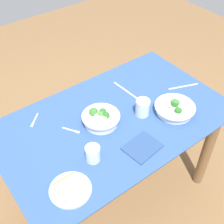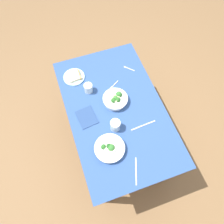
% 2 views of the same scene
% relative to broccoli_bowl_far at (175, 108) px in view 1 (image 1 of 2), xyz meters
% --- Properties ---
extents(ground_plane, '(6.00, 6.00, 0.00)m').
position_rel_broccoli_bowl_far_xyz_m(ground_plane, '(0.32, -0.16, -0.78)').
color(ground_plane, brown).
extents(dining_table, '(1.33, 0.81, 0.75)m').
position_rel_broccoli_bowl_far_xyz_m(dining_table, '(0.32, -0.16, -0.16)').
color(dining_table, '#2D4C84').
rests_on(dining_table, ground_plane).
extents(broccoli_bowl_far, '(0.24, 0.24, 0.08)m').
position_rel_broccoli_bowl_far_xyz_m(broccoli_bowl_far, '(0.00, 0.00, 0.00)').
color(broccoli_bowl_far, white).
rests_on(broccoli_bowl_far, dining_table).
extents(broccoli_bowl_near, '(0.21, 0.21, 0.09)m').
position_rel_broccoli_bowl_far_xyz_m(broccoli_bowl_near, '(0.39, -0.19, 0.01)').
color(broccoli_bowl_near, white).
rests_on(broccoli_bowl_near, dining_table).
extents(bread_side_plate, '(0.20, 0.20, 0.03)m').
position_rel_broccoli_bowl_far_xyz_m(bread_side_plate, '(0.76, 0.08, -0.02)').
color(bread_side_plate, '#99C6D1').
rests_on(bread_side_plate, dining_table).
extents(water_glass_center, '(0.07, 0.07, 0.09)m').
position_rel_broccoli_bowl_far_xyz_m(water_glass_center, '(0.57, -0.00, 0.01)').
color(water_glass_center, silver).
rests_on(water_glass_center, dining_table).
extents(water_glass_side, '(0.08, 0.08, 0.10)m').
position_rel_broccoli_bowl_far_xyz_m(water_glass_side, '(0.16, -0.10, 0.02)').
color(water_glass_side, silver).
rests_on(water_glass_side, dining_table).
extents(fork_by_far_bowl, '(0.06, 0.10, 0.00)m').
position_rel_broccoli_bowl_far_xyz_m(fork_by_far_bowl, '(0.56, -0.23, -0.03)').
color(fork_by_far_bowl, '#B7B7BC').
rests_on(fork_by_far_bowl, dining_table).
extents(fork_by_near_bowl, '(0.09, 0.08, 0.00)m').
position_rel_broccoli_bowl_far_xyz_m(fork_by_near_bowl, '(0.69, -0.43, -0.03)').
color(fork_by_near_bowl, '#B7B7BC').
rests_on(fork_by_near_bowl, dining_table).
extents(table_knife_left, '(0.19, 0.08, 0.00)m').
position_rel_broccoli_bowl_far_xyz_m(table_knife_left, '(-0.22, -0.13, -0.03)').
color(table_knife_left, '#B7B7BC').
rests_on(table_knife_left, dining_table).
extents(table_knife_right, '(0.02, 0.22, 0.00)m').
position_rel_broccoli_bowl_far_xyz_m(table_knife_right, '(0.10, -0.33, -0.03)').
color(table_knife_right, '#B7B7BC').
rests_on(table_knife_right, dining_table).
extents(napkin_folded_upper, '(0.20, 0.17, 0.01)m').
position_rel_broccoli_bowl_far_xyz_m(napkin_folded_upper, '(0.33, 0.09, -0.03)').
color(napkin_folded_upper, navy).
rests_on(napkin_folded_upper, dining_table).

